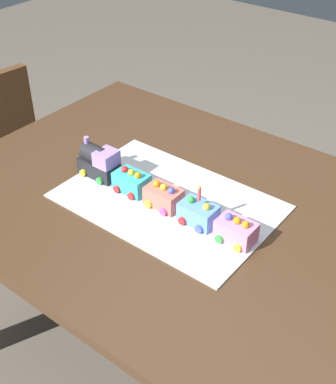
{
  "coord_description": "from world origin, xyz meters",
  "views": [
    {
      "loc": [
        0.7,
        -0.95,
        1.64
      ],
      "look_at": [
        -0.03,
        -0.02,
        0.77
      ],
      "focal_mm": 48.84,
      "sensor_mm": 36.0,
      "label": 1
    }
  ],
  "objects_px": {
    "dining_table": "(180,231)",
    "cake_car_hopper_coral": "(164,197)",
    "cake_locomotive": "(99,162)",
    "cake_car_caboose_sky_blue": "(198,213)",
    "cake_car_gondola_turquoise": "(132,182)",
    "cake_car_tanker_bubblegum": "(236,231)",
    "birthday_candle": "(199,193)"
  },
  "relations": [
    {
      "from": "cake_car_gondola_turquoise",
      "to": "cake_car_caboose_sky_blue",
      "type": "bearing_deg",
      "value": 0.0
    },
    {
      "from": "cake_car_tanker_bubblegum",
      "to": "cake_car_gondola_turquoise",
      "type": "bearing_deg",
      "value": 180.0
    },
    {
      "from": "cake_locomotive",
      "to": "cake_car_hopper_coral",
      "type": "xyz_separation_m",
      "value": [
        0.25,
        -0.0,
        -0.02
      ]
    },
    {
      "from": "cake_car_gondola_turquoise",
      "to": "cake_car_hopper_coral",
      "type": "relative_size",
      "value": 1.0
    },
    {
      "from": "cake_car_hopper_coral",
      "to": "cake_car_tanker_bubblegum",
      "type": "bearing_deg",
      "value": 0.0
    },
    {
      "from": "dining_table",
      "to": "birthday_candle",
      "type": "distance_m",
      "value": 0.23
    },
    {
      "from": "cake_car_gondola_turquoise",
      "to": "cake_car_hopper_coral",
      "type": "distance_m",
      "value": 0.12
    },
    {
      "from": "dining_table",
      "to": "cake_car_caboose_sky_blue",
      "type": "height_order",
      "value": "cake_car_caboose_sky_blue"
    },
    {
      "from": "cake_car_hopper_coral",
      "to": "cake_car_caboose_sky_blue",
      "type": "distance_m",
      "value": 0.12
    },
    {
      "from": "cake_locomotive",
      "to": "cake_car_hopper_coral",
      "type": "relative_size",
      "value": 1.4
    },
    {
      "from": "cake_car_tanker_bubblegum",
      "to": "dining_table",
      "type": "bearing_deg",
      "value": 167.7
    },
    {
      "from": "cake_car_tanker_bubblegum",
      "to": "birthday_candle",
      "type": "height_order",
      "value": "birthday_candle"
    },
    {
      "from": "cake_car_gondola_turquoise",
      "to": "cake_car_tanker_bubblegum",
      "type": "xyz_separation_m",
      "value": [
        0.35,
        0.0,
        0.0
      ]
    },
    {
      "from": "cake_locomotive",
      "to": "birthday_candle",
      "type": "height_order",
      "value": "birthday_candle"
    },
    {
      "from": "dining_table",
      "to": "cake_car_tanker_bubblegum",
      "type": "bearing_deg",
      "value": -12.3
    },
    {
      "from": "cake_locomotive",
      "to": "cake_car_gondola_turquoise",
      "type": "distance_m",
      "value": 0.13
    },
    {
      "from": "cake_car_gondola_turquoise",
      "to": "dining_table",
      "type": "bearing_deg",
      "value": 17.52
    },
    {
      "from": "cake_car_hopper_coral",
      "to": "cake_car_caboose_sky_blue",
      "type": "bearing_deg",
      "value": 0.0
    },
    {
      "from": "dining_table",
      "to": "cake_car_gondola_turquoise",
      "type": "relative_size",
      "value": 14.0
    },
    {
      "from": "cake_car_tanker_bubblegum",
      "to": "cake_car_caboose_sky_blue",
      "type": "bearing_deg",
      "value": 180.0
    },
    {
      "from": "cake_locomotive",
      "to": "cake_car_caboose_sky_blue",
      "type": "relative_size",
      "value": 1.4
    },
    {
      "from": "cake_car_gondola_turquoise",
      "to": "cake_car_tanker_bubblegum",
      "type": "bearing_deg",
      "value": 0.0
    },
    {
      "from": "cake_car_gondola_turquoise",
      "to": "cake_car_tanker_bubblegum",
      "type": "relative_size",
      "value": 1.0
    },
    {
      "from": "dining_table",
      "to": "cake_locomotive",
      "type": "height_order",
      "value": "cake_locomotive"
    },
    {
      "from": "cake_car_gondola_turquoise",
      "to": "cake_car_tanker_bubblegum",
      "type": "distance_m",
      "value": 0.35
    },
    {
      "from": "cake_car_gondola_turquoise",
      "to": "cake_car_caboose_sky_blue",
      "type": "relative_size",
      "value": 1.0
    },
    {
      "from": "dining_table",
      "to": "cake_car_gondola_turquoise",
      "type": "height_order",
      "value": "cake_car_gondola_turquoise"
    },
    {
      "from": "birthday_candle",
      "to": "dining_table",
      "type": "bearing_deg",
      "value": 153.57
    },
    {
      "from": "dining_table",
      "to": "cake_car_hopper_coral",
      "type": "relative_size",
      "value": 14.0
    },
    {
      "from": "cake_car_hopper_coral",
      "to": "cake_car_caboose_sky_blue",
      "type": "xyz_separation_m",
      "value": [
        0.12,
        0.0,
        -0.0
      ]
    },
    {
      "from": "birthday_candle",
      "to": "cake_car_caboose_sky_blue",
      "type": "bearing_deg",
      "value": -180.0
    },
    {
      "from": "cake_car_gondola_turquoise",
      "to": "birthday_candle",
      "type": "height_order",
      "value": "birthday_candle"
    }
  ]
}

